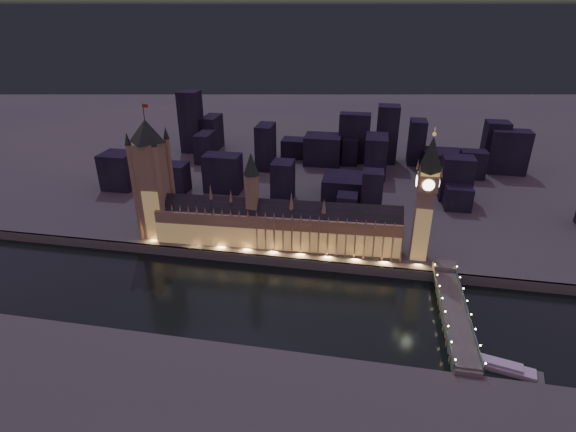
% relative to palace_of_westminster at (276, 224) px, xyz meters
% --- Properties ---
extents(ground_plane, '(2000.00, 2000.00, 0.00)m').
position_rel_palace_of_westminster_xyz_m(ground_plane, '(6.46, -61.74, -26.37)').
color(ground_plane, black).
rests_on(ground_plane, ground).
extents(north_bank, '(2000.00, 960.00, 8.00)m').
position_rel_palace_of_westminster_xyz_m(north_bank, '(6.46, 458.26, -22.37)').
color(north_bank, '#444644').
rests_on(north_bank, ground).
extents(embankment_wall, '(2000.00, 2.50, 8.00)m').
position_rel_palace_of_westminster_xyz_m(embankment_wall, '(6.46, -20.74, -22.37)').
color(embankment_wall, '#555644').
rests_on(embankment_wall, ground).
extents(palace_of_westminster, '(202.00, 29.09, 78.00)m').
position_rel_palace_of_westminster_xyz_m(palace_of_westminster, '(0.00, 0.00, 0.00)').
color(palace_of_westminster, '#947A55').
rests_on(palace_of_westminster, north_bank).
extents(victoria_tower, '(31.68, 31.68, 112.19)m').
position_rel_palace_of_westminster_xyz_m(victoria_tower, '(-103.54, 0.18, 37.10)').
color(victoria_tower, '#947A55').
rests_on(victoria_tower, north_bank).
extents(elizabeth_tower, '(18.00, 18.00, 103.91)m').
position_rel_palace_of_westminster_xyz_m(elizabeth_tower, '(114.46, 0.18, 39.46)').
color(elizabeth_tower, '#947A55').
rests_on(elizabeth_tower, north_bank).
extents(westminster_bridge, '(16.51, 113.00, 15.90)m').
position_rel_palace_of_westminster_xyz_m(westminster_bridge, '(132.83, -65.20, -20.37)').
color(westminster_bridge, '#555644').
rests_on(westminster_bridge, ground).
extents(river_boat, '(48.89, 21.62, 4.50)m').
position_rel_palace_of_westminster_xyz_m(river_boat, '(152.83, -106.68, -24.81)').
color(river_boat, '#555644').
rests_on(river_boat, ground).
extents(city_backdrop, '(494.58, 215.63, 79.96)m').
position_rel_palace_of_westminster_xyz_m(city_backdrop, '(34.41, 187.51, 4.13)').
color(city_backdrop, black).
rests_on(city_backdrop, north_bank).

